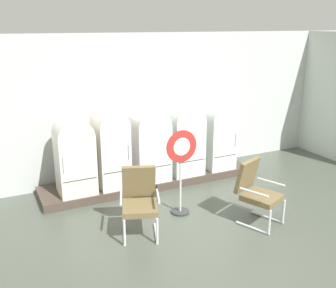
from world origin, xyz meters
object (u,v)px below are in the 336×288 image
refrigerator_4 (217,134)px  armchair_right (256,190)px  armchair_left (139,198)px  refrigerator_3 (184,137)px  refrigerator_2 (149,142)px  refrigerator_1 (111,146)px  sign_stand (181,170)px  refrigerator_0 (75,154)px

refrigerator_4 → armchair_right: refrigerator_4 is taller
armchair_left → armchair_right: (1.85, -0.52, 0.00)m
armchair_left → refrigerator_3: bearing=44.5°
refrigerator_4 → refrigerator_2: bearing=-179.3°
refrigerator_4 → armchair_left: (-2.48, -1.67, -0.31)m
refrigerator_2 → armchair_left: size_ratio=1.39×
refrigerator_3 → armchair_left: size_ratio=1.37×
refrigerator_1 → refrigerator_3: 1.58m
refrigerator_2 → armchair_right: (0.96, -2.17, -0.35)m
refrigerator_3 → sign_stand: bearing=-120.3°
sign_stand → refrigerator_2: bearing=89.9°
armchair_left → sign_stand: bearing=18.5°
refrigerator_2 → armchair_left: refrigerator_2 is taller
armchair_left → refrigerator_4: bearing=33.9°
refrigerator_2 → refrigerator_4: bearing=0.7°
armchair_left → sign_stand: (0.88, 0.30, 0.23)m
refrigerator_0 → armchair_right: size_ratio=1.35×
refrigerator_1 → refrigerator_3: bearing=-0.8°
armchair_left → armchair_right: bearing=-15.8°
refrigerator_2 → refrigerator_3: refrigerator_2 is taller
refrigerator_1 → armchair_left: 1.71m
refrigerator_3 → armchair_left: (-1.67, -1.64, -0.35)m
refrigerator_0 → sign_stand: size_ratio=0.96×
refrigerator_4 → armchair_left: refrigerator_4 is taller
refrigerator_0 → refrigerator_1: bearing=3.2°
refrigerator_3 → armchair_right: size_ratio=1.37×
refrigerator_0 → refrigerator_2: (1.50, 0.02, 0.02)m
refrigerator_0 → sign_stand: (1.49, -1.33, -0.11)m
refrigerator_3 → armchair_left: 2.37m
refrigerator_1 → armchair_left: bearing=-93.2°
refrigerator_0 → armchair_left: 1.77m
refrigerator_1 → armchair_right: bearing=-51.2°
armchair_right → sign_stand: size_ratio=0.71×
refrigerator_0 → armchair_left: bearing=-69.4°
armchair_left → refrigerator_0: bearing=110.6°
refrigerator_1 → refrigerator_3: refrigerator_1 is taller
refrigerator_4 → refrigerator_0: bearing=-179.2°
refrigerator_0 → refrigerator_3: 2.28m
refrigerator_2 → refrigerator_1: bearing=178.9°
refrigerator_1 → refrigerator_0: bearing=-176.8°
sign_stand → refrigerator_1: bearing=120.0°
refrigerator_0 → refrigerator_1: (0.70, 0.04, 0.05)m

